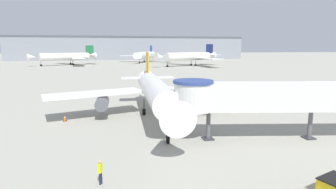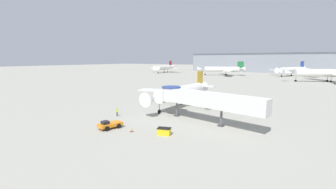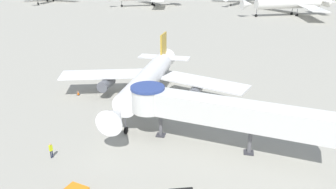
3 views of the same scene
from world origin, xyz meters
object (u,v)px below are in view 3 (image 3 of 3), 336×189
at_px(ground_crew_marshaller, 51,149).
at_px(main_airplane, 148,80).
at_px(jet_bridge, 211,110).
at_px(traffic_cone_port_wing, 78,93).
at_px(background_jet_navy_tail, 290,3).

bearing_deg(ground_crew_marshaller, main_airplane, -174.34).
xyz_separation_m(jet_bridge, traffic_cone_port_wing, (-22.03, 11.42, -4.18)).
distance_m(ground_crew_marshaller, background_jet_navy_tail, 118.02).
relative_size(traffic_cone_port_wing, background_jet_navy_tail, 0.02).
bearing_deg(traffic_cone_port_wing, ground_crew_marshaller, -73.05).
bearing_deg(jet_bridge, background_jet_navy_tail, 88.33).
bearing_deg(main_airplane, traffic_cone_port_wing, 178.79).
distance_m(traffic_cone_port_wing, ground_crew_marshaller, 18.30).
distance_m(jet_bridge, traffic_cone_port_wing, 25.16).
xyz_separation_m(main_airplane, traffic_cone_port_wing, (-11.87, 0.61, -3.31)).
bearing_deg(main_airplane, jet_bridge, -45.06).
height_order(jet_bridge, ground_crew_marshaller, jet_bridge).
height_order(ground_crew_marshaller, background_jet_navy_tail, background_jet_navy_tail).
xyz_separation_m(ground_crew_marshaller, background_jet_navy_tail, (39.18, 111.26, 3.79)).
distance_m(main_airplane, traffic_cone_port_wing, 12.34).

